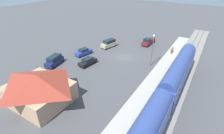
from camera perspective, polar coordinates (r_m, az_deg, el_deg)
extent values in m
plane|color=#4C4C4F|center=(43.47, 4.08, 3.16)|extent=(200.00, 200.00, 0.00)
cube|color=gray|center=(39.84, 22.19, -1.50)|extent=(4.80, 70.00, 0.18)
cube|color=#59544C|center=(39.71, 23.23, -1.57)|extent=(0.10, 70.00, 0.12)
cube|color=#59544C|center=(39.84, 21.24, -1.05)|extent=(0.10, 70.00, 0.12)
cube|color=#B7B2A8|center=(40.38, 16.73, 0.02)|extent=(3.20, 46.00, 0.30)
cube|color=#33478C|center=(34.44, 21.14, -2.20)|extent=(2.90, 18.75, 3.70)
cube|color=#19389E|center=(34.77, 18.74, -2.01)|extent=(0.04, 17.25, 0.36)
cylinder|color=#33478C|center=(33.63, 21.66, 0.36)|extent=(2.75, 18.00, 2.76)
cube|color=tan|center=(30.58, -22.89, -8.02)|extent=(9.40, 7.94, 3.21)
pyramid|color=#9E3828|center=(29.22, -23.83, -4.00)|extent=(10.20, 8.74, 1.87)
cube|color=#4C3323|center=(32.77, -17.29, -5.43)|extent=(1.10, 0.08, 2.10)
cylinder|color=#333338|center=(48.12, 19.48, 5.09)|extent=(0.22, 0.22, 0.85)
cylinder|color=#CC3F33|center=(47.85, 19.62, 5.89)|extent=(0.36, 0.36, 0.62)
sphere|color=tan|center=(47.69, 19.71, 6.37)|extent=(0.24, 0.24, 0.24)
cylinder|color=brown|center=(46.93, 19.06, 4.57)|extent=(0.22, 0.22, 0.85)
cylinder|color=#CC3F33|center=(46.65, 19.20, 5.39)|extent=(0.36, 0.36, 0.62)
sphere|color=tan|center=(46.50, 19.29, 5.87)|extent=(0.24, 0.24, 0.24)
cube|color=maroon|center=(52.51, 12.04, 8.23)|extent=(2.37, 5.54, 0.92)
cube|color=#19232D|center=(51.33, 11.65, 8.83)|extent=(1.85, 1.86, 0.84)
cylinder|color=black|center=(50.51, 11.83, 6.85)|extent=(0.22, 0.76, 0.76)
cylinder|color=black|center=(51.16, 10.08, 7.31)|extent=(0.22, 0.76, 0.76)
cylinder|color=black|center=(54.23, 13.79, 8.17)|extent=(0.22, 0.76, 0.76)
cylinder|color=black|center=(54.84, 12.14, 8.59)|extent=(0.22, 0.76, 0.76)
cube|color=maroon|center=(53.14, 12.54, 9.07)|extent=(2.09, 3.10, 0.20)
cube|color=#C6B284|center=(49.42, -1.02, 7.55)|extent=(3.06, 5.22, 1.00)
cube|color=#19232D|center=(49.19, -0.90, 8.62)|extent=(2.48, 3.74, 0.88)
cylinder|color=black|center=(47.82, -1.93, 6.14)|extent=(0.22, 0.68, 0.68)
cylinder|color=black|center=(49.00, -3.32, 6.68)|extent=(0.22, 0.68, 0.68)
cylinder|color=black|center=(50.30, 1.24, 7.33)|extent=(0.22, 0.68, 0.68)
cylinder|color=black|center=(51.42, -0.15, 7.83)|extent=(0.22, 0.68, 0.68)
cube|color=black|center=(39.93, -8.10, 1.63)|extent=(2.43, 4.71, 0.76)
cube|color=#19232D|center=(39.62, -8.17, 2.53)|extent=(1.90, 2.36, 0.64)
cylinder|color=black|center=(41.65, -7.14, 2.32)|extent=(0.22, 0.68, 0.68)
cylinder|color=black|center=(40.62, -5.55, 1.69)|extent=(0.22, 0.68, 0.68)
cylinder|color=black|center=(39.67, -10.63, 0.59)|extent=(0.22, 0.68, 0.68)
cylinder|color=black|center=(38.59, -9.06, -0.12)|extent=(0.22, 0.68, 0.68)
cube|color=navy|center=(41.71, -18.67, 1.73)|extent=(2.90, 5.19, 1.00)
cube|color=#19232D|center=(41.42, -18.75, 2.98)|extent=(2.38, 3.71, 0.88)
cylinder|color=black|center=(40.14, -19.16, -0.26)|extent=(0.22, 0.68, 0.68)
cylinder|color=black|center=(41.18, -21.06, 0.14)|extent=(0.22, 0.68, 0.68)
cylinder|color=black|center=(42.76, -16.16, 2.07)|extent=(0.22, 0.68, 0.68)
cylinder|color=black|center=(43.74, -18.01, 2.40)|extent=(0.22, 0.68, 0.68)
cube|color=#283D9E|center=(45.15, -9.47, 4.85)|extent=(2.73, 4.78, 0.76)
cube|color=#19232D|center=(44.88, -9.54, 5.67)|extent=(2.03, 2.45, 0.64)
cylinder|color=black|center=(46.83, -8.41, 5.33)|extent=(0.22, 0.68, 0.68)
cylinder|color=black|center=(45.68, -7.14, 4.79)|extent=(0.22, 0.68, 0.68)
cylinder|color=black|center=(45.01, -11.76, 4.02)|extent=(0.22, 0.68, 0.68)
cylinder|color=black|center=(43.81, -10.52, 3.43)|extent=(0.22, 0.68, 0.68)
cylinder|color=#515156|center=(38.97, 13.21, 4.97)|extent=(0.16, 0.16, 7.03)
sphere|color=#EAE5C6|center=(37.68, 13.84, 10.11)|extent=(0.44, 0.44, 0.44)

